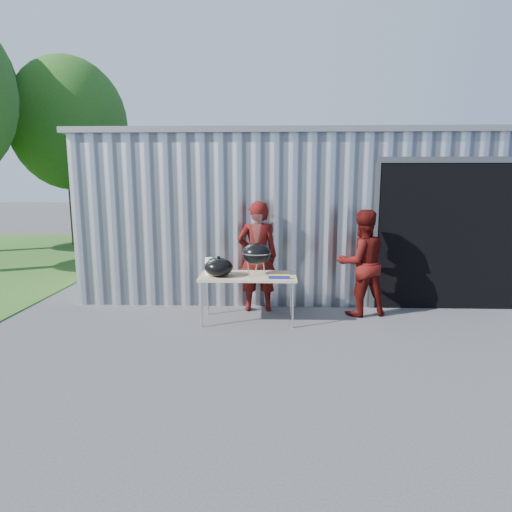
{
  "coord_description": "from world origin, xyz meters",
  "views": [
    {
      "loc": [
        0.26,
        -5.65,
        2.19
      ],
      "look_at": [
        0.04,
        0.9,
        1.05
      ],
      "focal_mm": 30.0,
      "sensor_mm": 36.0,
      "label": 1
    }
  ],
  "objects_px": {
    "folding_table": "(248,277)",
    "kettle_grill": "(256,249)",
    "person_cook": "(257,257)",
    "person_bystander": "(362,263)"
  },
  "relations": [
    {
      "from": "folding_table",
      "to": "kettle_grill",
      "type": "height_order",
      "value": "kettle_grill"
    },
    {
      "from": "folding_table",
      "to": "kettle_grill",
      "type": "distance_m",
      "value": 0.47
    },
    {
      "from": "kettle_grill",
      "to": "person_cook",
      "type": "bearing_deg",
      "value": 90.06
    },
    {
      "from": "person_cook",
      "to": "person_bystander",
      "type": "xyz_separation_m",
      "value": [
        1.72,
        -0.18,
        -0.06
      ]
    },
    {
      "from": "folding_table",
      "to": "person_bystander",
      "type": "bearing_deg",
      "value": 12.57
    },
    {
      "from": "kettle_grill",
      "to": "person_cook",
      "type": "relative_size",
      "value": 0.5
    },
    {
      "from": "folding_table",
      "to": "kettle_grill",
      "type": "bearing_deg",
      "value": -2.4
    },
    {
      "from": "kettle_grill",
      "to": "folding_table",
      "type": "bearing_deg",
      "value": 177.6
    },
    {
      "from": "person_cook",
      "to": "kettle_grill",
      "type": "bearing_deg",
      "value": 83.53
    },
    {
      "from": "kettle_grill",
      "to": "person_bystander",
      "type": "relative_size",
      "value": 0.54
    }
  ]
}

